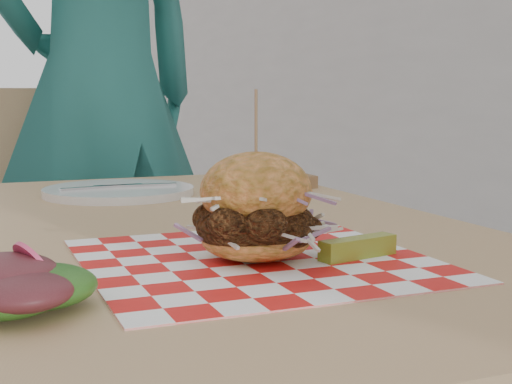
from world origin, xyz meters
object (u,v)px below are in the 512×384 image
patio_table (167,281)px  diner (100,90)px  patio_chair (83,235)px  sandwich (256,213)px

patio_table → diner: bearing=84.7°
patio_chair → sandwich: (0.01, -1.24, 0.25)m
diner → sandwich: 1.32m
sandwich → patio_table: bearing=98.0°
patio_table → sandwich: (0.03, -0.24, 0.13)m
patio_chair → patio_table: bearing=-75.1°
patio_table → sandwich: 0.28m
patio_chair → sandwich: 1.27m
diner → patio_table: diner is taller
patio_chair → sandwich: size_ratio=5.22×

